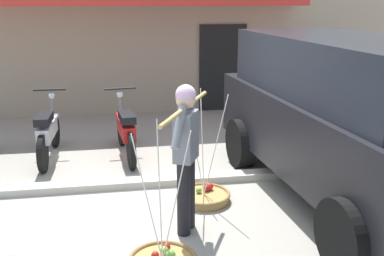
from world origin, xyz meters
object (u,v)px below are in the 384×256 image
(fruit_vendor, at_px, (186,150))
(motorcycle_second_in_row, at_px, (48,133))
(motorcycle_third_in_row, at_px, (126,131))
(parked_truck, at_px, (351,115))
(fruit_basket_left_side, at_px, (204,196))

(fruit_vendor, relative_size, motorcycle_second_in_row, 0.93)
(motorcycle_third_in_row, distance_m, parked_truck, 3.57)
(fruit_vendor, xyz_separation_m, parked_truck, (2.21, 0.53, 0.15))
(motorcycle_second_in_row, height_order, motorcycle_third_in_row, same)
(motorcycle_third_in_row, relative_size, parked_truck, 0.37)
(motorcycle_second_in_row, distance_m, motorcycle_third_in_row, 1.26)
(fruit_vendor, relative_size, fruit_basket_left_side, 1.17)
(motorcycle_second_in_row, bearing_deg, fruit_vendor, -55.12)
(parked_truck, bearing_deg, motorcycle_third_in_row, 143.91)
(fruit_basket_left_side, xyz_separation_m, motorcycle_third_in_row, (-0.97, 1.88, 0.38))
(motorcycle_second_in_row, height_order, parked_truck, parked_truck)
(fruit_basket_left_side, xyz_separation_m, parked_truck, (1.87, -0.18, 1.06))
(motorcycle_third_in_row, bearing_deg, fruit_basket_left_side, -62.76)
(parked_truck, bearing_deg, fruit_vendor, -166.43)
(fruit_vendor, height_order, motorcycle_second_in_row, fruit_vendor)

